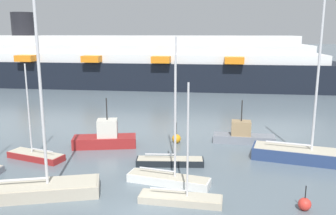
% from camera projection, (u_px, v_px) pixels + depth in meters
% --- Properties ---
extents(sailboat_1, '(7.60, 3.97, 13.47)m').
position_uv_depth(sailboat_1, '(38.00, 187.00, 21.51)').
color(sailboat_1, '#BCB29E').
rests_on(sailboat_1, ground_plane).
extents(sailboat_2, '(7.81, 3.98, 12.35)m').
position_uv_depth(sailboat_2, '(303.00, 153.00, 27.40)').
color(sailboat_2, navy).
rests_on(sailboat_2, ground_plane).
extents(sailboat_3, '(5.59, 2.47, 8.05)m').
position_uv_depth(sailboat_3, '(169.00, 178.00, 23.26)').
color(sailboat_3, white).
rests_on(sailboat_3, ground_plane).
extents(sailboat_4, '(4.93, 1.66, 7.08)m').
position_uv_depth(sailboat_4, '(181.00, 197.00, 20.71)').
color(sailboat_4, '#BCB29E').
rests_on(sailboat_4, ground_plane).
extents(sailboat_5, '(5.10, 1.52, 9.45)m').
position_uv_depth(sailboat_5, '(170.00, 159.00, 26.63)').
color(sailboat_5, black).
rests_on(sailboat_5, ground_plane).
extents(sailboat_6, '(4.87, 2.78, 7.45)m').
position_uv_depth(sailboat_6, '(36.00, 155.00, 27.84)').
color(sailboat_6, maroon).
rests_on(sailboat_6, ground_plane).
extents(fishing_boat_0, '(5.51, 1.96, 3.89)m').
position_uv_depth(fishing_boat_0, '(243.00, 135.00, 31.99)').
color(fishing_boat_0, gray).
rests_on(fishing_boat_0, ground_plane).
extents(fishing_boat_1, '(5.62, 2.82, 4.28)m').
position_uv_depth(fishing_boat_1, '(105.00, 138.00, 30.85)').
color(fishing_boat_1, maroon).
rests_on(fishing_boat_1, ground_plane).
extents(channel_buoy_0, '(0.80, 0.80, 1.89)m').
position_uv_depth(channel_buoy_0, '(176.00, 139.00, 31.94)').
color(channel_buoy_0, orange).
rests_on(channel_buoy_0, ground_plane).
extents(channel_buoy_2, '(0.72, 0.72, 1.45)m').
position_uv_depth(channel_buoy_2, '(305.00, 204.00, 19.84)').
color(channel_buoy_2, red).
rests_on(channel_buoy_2, ground_plane).
extents(cruise_ship, '(84.35, 15.66, 13.35)m').
position_uv_depth(cruise_ship, '(102.00, 63.00, 65.82)').
color(cruise_ship, black).
rests_on(cruise_ship, ground_plane).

